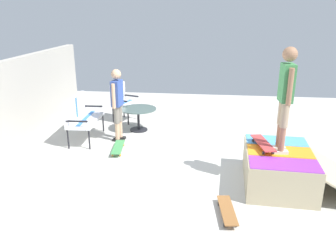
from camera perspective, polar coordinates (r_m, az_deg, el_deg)
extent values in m
cube|color=beige|center=(6.78, 2.91, -6.90)|extent=(12.00, 12.00, 0.10)
cube|color=tan|center=(6.22, 17.86, -6.68)|extent=(1.60, 1.19, 0.61)
cube|color=purple|center=(5.63, 18.84, -6.03)|extent=(0.55, 1.09, 0.01)
cube|color=orange|center=(6.10, 18.15, -4.03)|extent=(0.55, 1.09, 0.01)
cube|color=#4C99D8|center=(6.58, 17.57, -2.31)|extent=(0.55, 1.09, 0.01)
cylinder|color=#B2B2B7|center=(6.05, 13.17, -4.06)|extent=(1.48, 0.13, 0.05)
cube|color=tan|center=(6.45, 26.16, -7.16)|extent=(1.55, 0.94, 0.51)
cylinder|color=black|center=(7.61, -12.98, -2.24)|extent=(0.04, 0.04, 0.44)
cylinder|color=black|center=(8.66, -10.75, 0.51)|extent=(0.04, 0.04, 0.44)
cylinder|color=black|center=(7.76, -16.30, -2.11)|extent=(0.04, 0.04, 0.44)
cylinder|color=black|center=(8.80, -13.71, 0.58)|extent=(0.04, 0.04, 0.44)
cube|color=silver|center=(8.12, -13.51, 1.00)|extent=(1.27, 0.60, 0.08)
cube|color=#3872C6|center=(8.11, -13.53, 1.29)|extent=(1.21, 0.15, 0.00)
cube|color=silver|center=(8.11, -15.25, 2.99)|extent=(1.25, 0.13, 0.50)
cube|color=#3872C6|center=(8.11, -15.25, 2.99)|extent=(0.10, 0.09, 0.46)
cube|color=black|center=(7.53, -14.97, 0.76)|extent=(0.06, 0.47, 0.04)
cube|color=black|center=(8.63, -12.40, 3.24)|extent=(0.06, 0.47, 0.04)
cylinder|color=black|center=(9.07, -6.65, 1.54)|extent=(0.04, 0.04, 0.44)
cylinder|color=black|center=(9.51, -4.96, 2.42)|extent=(0.04, 0.04, 0.44)
cylinder|color=black|center=(9.31, -9.12, 1.89)|extent=(0.04, 0.04, 0.44)
cylinder|color=black|center=(9.74, -7.36, 2.74)|extent=(0.04, 0.04, 0.44)
cube|color=silver|center=(9.33, -7.08, 3.69)|extent=(0.76, 0.72, 0.08)
cube|color=#3872C6|center=(9.32, -7.09, 3.94)|extent=(0.58, 0.28, 0.00)
cube|color=silver|center=(9.39, -8.38, 5.55)|extent=(0.61, 0.27, 0.50)
cube|color=#3872C6|center=(9.39, -8.38, 5.55)|extent=(0.12, 0.11, 0.46)
cube|color=black|center=(9.06, -8.09, 4.23)|extent=(0.18, 0.46, 0.04)
cube|color=black|center=(9.53, -6.20, 5.03)|extent=(0.18, 0.46, 0.04)
cylinder|color=black|center=(8.60, -4.94, 1.03)|extent=(0.06, 0.06, 0.55)
cylinder|color=black|center=(8.68, -4.89, -0.61)|extent=(0.44, 0.44, 0.03)
cylinder|color=#425651|center=(8.52, -4.99, 2.86)|extent=(0.90, 0.90, 0.02)
cube|color=black|center=(8.02, -8.35, -2.34)|extent=(0.14, 0.25, 0.05)
cylinder|color=tan|center=(7.94, -8.43, -0.86)|extent=(0.10, 0.10, 0.39)
cylinder|color=slate|center=(7.82, -8.56, 1.83)|extent=(0.13, 0.13, 0.39)
cube|color=black|center=(8.16, -7.90, -1.93)|extent=(0.14, 0.25, 0.05)
cylinder|color=tan|center=(8.09, -7.97, -0.47)|extent=(0.10, 0.10, 0.39)
cylinder|color=slate|center=(7.97, -8.09, 2.18)|extent=(0.13, 0.13, 0.39)
cube|color=#334C99|center=(7.77, -8.49, 5.42)|extent=(0.34, 0.22, 0.58)
sphere|color=tan|center=(7.69, -8.64, 8.53)|extent=(0.22, 0.22, 0.22)
cylinder|color=tan|center=(7.60, -9.06, 4.93)|extent=(0.08, 0.08, 0.55)
cylinder|color=tan|center=(7.95, -7.93, 5.61)|extent=(0.08, 0.08, 0.55)
cube|color=silver|center=(6.15, 17.85, -3.51)|extent=(0.12, 0.25, 0.05)
cylinder|color=#9E7051|center=(6.07, 18.06, -1.51)|extent=(0.10, 0.10, 0.41)
cylinder|color=tan|center=(5.94, 18.46, 2.19)|extent=(0.13, 0.13, 0.41)
cube|color=silver|center=(5.99, 18.22, -4.12)|extent=(0.12, 0.25, 0.05)
cylinder|color=#9E7051|center=(5.91, 18.45, -2.07)|extent=(0.10, 0.10, 0.41)
cylinder|color=tan|center=(5.79, 18.86, 1.71)|extent=(0.13, 0.13, 0.41)
cube|color=#3F8C4C|center=(5.75, 19.18, 6.79)|extent=(0.33, 0.20, 0.60)
sphere|color=#9E7051|center=(5.68, 19.66, 11.20)|extent=(0.23, 0.23, 0.23)
cylinder|color=#9E7051|center=(5.94, 18.67, 7.01)|extent=(0.08, 0.08, 0.57)
cylinder|color=#9E7051|center=(5.56, 19.67, 6.15)|extent=(0.08, 0.08, 0.57)
cube|color=#3F8C4C|center=(7.44, -8.31, -3.46)|extent=(0.82, 0.29, 0.02)
cylinder|color=gold|center=(7.71, -7.41, -3.13)|extent=(0.06, 0.04, 0.06)
cylinder|color=gold|center=(7.74, -8.59, -3.13)|extent=(0.06, 0.04, 0.06)
cylinder|color=gold|center=(7.20, -7.96, -4.79)|extent=(0.06, 0.04, 0.06)
cylinder|color=gold|center=(7.23, -9.23, -4.78)|extent=(0.06, 0.04, 0.06)
cube|color=brown|center=(5.26, 9.84, -13.59)|extent=(0.82, 0.29, 0.02)
cylinder|color=#333333|center=(5.54, 10.16, -12.59)|extent=(0.06, 0.04, 0.06)
cylinder|color=#333333|center=(5.52, 8.48, -12.65)|extent=(0.06, 0.04, 0.06)
cylinder|color=#333333|center=(5.08, 11.26, -15.85)|extent=(0.06, 0.04, 0.06)
cylinder|color=#333333|center=(5.05, 9.41, -15.94)|extent=(0.06, 0.04, 0.06)
cube|color=#B23838|center=(6.11, 15.52, -2.71)|extent=(0.82, 0.35, 0.01)
cylinder|color=#333333|center=(6.41, 15.35, -2.32)|extent=(0.06, 0.04, 0.06)
cylinder|color=#333333|center=(6.36, 13.98, -2.37)|extent=(0.06, 0.04, 0.06)
cylinder|color=#333333|center=(5.92, 17.07, -4.25)|extent=(0.06, 0.04, 0.06)
cylinder|color=#333333|center=(5.87, 15.60, -4.33)|extent=(0.06, 0.04, 0.06)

